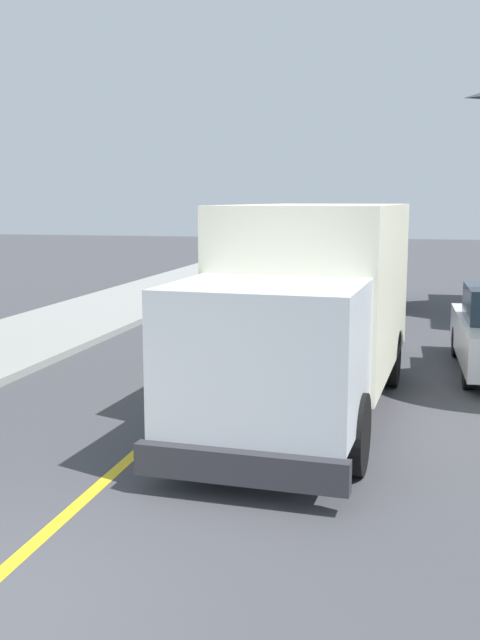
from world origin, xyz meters
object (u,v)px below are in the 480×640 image
(box_truck, at_px, (311,299))
(parked_car_far, at_px, (376,262))
(parked_car_mid, at_px, (360,279))
(parked_car_near, at_px, (351,308))

(box_truck, distance_m, parked_car_far, 19.23)
(box_truck, bearing_deg, parked_car_mid, 90.98)
(parked_car_near, xyz_separation_m, parked_car_mid, (-0.32, 6.65, 0.00))
(parked_car_mid, bearing_deg, box_truck, -89.02)
(box_truck, relative_size, parked_car_far, 1.64)
(box_truck, height_order, parked_car_far, box_truck)
(parked_car_near, distance_m, parked_car_far, 13.15)
(box_truck, relative_size, parked_car_near, 1.63)
(parked_car_mid, xyz_separation_m, parked_car_far, (0.14, 6.50, 0.00))
(parked_car_near, bearing_deg, box_truck, -90.94)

